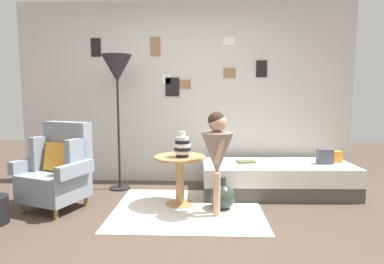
% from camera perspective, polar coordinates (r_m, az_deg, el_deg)
% --- Properties ---
extents(ground_plane, '(12.00, 12.00, 0.00)m').
position_cam_1_polar(ground_plane, '(3.08, -3.64, -18.05)').
color(ground_plane, '#4C3D33').
extents(gallery_wall, '(4.80, 0.12, 2.60)m').
position_cam_1_polar(gallery_wall, '(4.74, -1.37, 6.86)').
color(gallery_wall, beige).
rests_on(gallery_wall, ground).
extents(rug, '(1.64, 1.40, 0.01)m').
position_cam_1_polar(rug, '(3.73, -0.73, -13.45)').
color(rug, silver).
rests_on(rug, ground).
extents(armchair, '(0.88, 0.77, 0.97)m').
position_cam_1_polar(armchair, '(3.97, -22.55, -6.17)').
color(armchair, olive).
rests_on(armchair, ground).
extents(daybed, '(1.92, 0.85, 0.40)m').
position_cam_1_polar(daybed, '(4.37, 14.74, -7.94)').
color(daybed, '#4C4742').
rests_on(daybed, ground).
extents(pillow_head, '(0.18, 0.14, 0.15)m').
position_cam_1_polar(pillow_head, '(4.64, 23.86, -4.00)').
color(pillow_head, orange).
rests_on(pillow_head, daybed).
extents(pillow_mid, '(0.18, 0.12, 0.19)m').
position_cam_1_polar(pillow_mid, '(4.48, 22.44, -4.00)').
color(pillow_mid, '#474C56').
rests_on(pillow_mid, daybed).
extents(side_table, '(0.59, 0.59, 0.58)m').
position_cam_1_polar(side_table, '(3.76, -2.16, -6.72)').
color(side_table, tan).
rests_on(side_table, ground).
extents(vase_striped, '(0.19, 0.19, 0.29)m').
position_cam_1_polar(vase_striped, '(3.64, -1.71, -2.56)').
color(vase_striped, black).
rests_on(vase_striped, side_table).
extents(floor_lamp, '(0.40, 0.40, 1.80)m').
position_cam_1_polar(floor_lamp, '(4.43, -13.10, 10.09)').
color(floor_lamp, black).
rests_on(floor_lamp, ground).
extents(person_child, '(0.34, 0.34, 1.11)m').
position_cam_1_polar(person_child, '(3.39, 4.46, -3.14)').
color(person_child, tan).
rests_on(person_child, ground).
extents(book_on_daybed, '(0.25, 0.21, 0.03)m').
position_cam_1_polar(book_on_daybed, '(4.28, 9.45, -5.18)').
color(book_on_daybed, '#606442').
rests_on(book_on_daybed, daybed).
extents(demijohn_near, '(0.29, 0.29, 0.37)m').
position_cam_1_polar(demijohn_near, '(3.71, 5.42, -11.23)').
color(demijohn_near, '#2D3D33').
rests_on(demijohn_near, ground).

